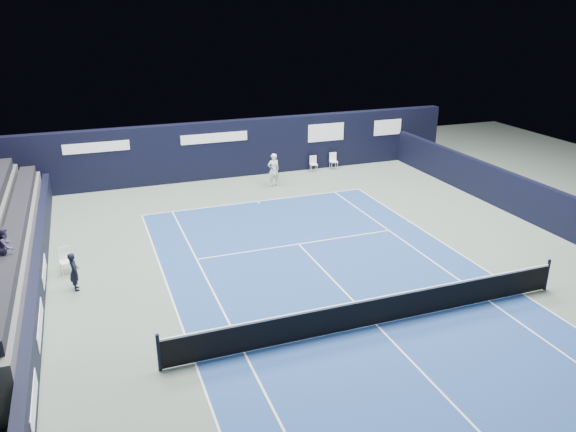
% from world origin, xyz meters
% --- Properties ---
extents(ground, '(48.00, 48.00, 0.00)m').
position_xyz_m(ground, '(0.00, 2.00, 0.00)').
color(ground, '#58685D').
rests_on(ground, ground).
extents(court_surface, '(10.97, 23.77, 0.01)m').
position_xyz_m(court_surface, '(0.00, 0.00, 0.00)').
color(court_surface, navy).
rests_on(court_surface, ground).
extents(enclosure_wall_right, '(0.30, 22.00, 1.80)m').
position_xyz_m(enclosure_wall_right, '(10.50, 6.00, 0.90)').
color(enclosure_wall_right, black).
rests_on(enclosure_wall_right, ground).
extents(folding_chair_back_a, '(0.44, 0.43, 0.89)m').
position_xyz_m(folding_chair_back_a, '(4.59, 15.80, 0.51)').
color(folding_chair_back_a, silver).
rests_on(folding_chair_back_a, ground).
extents(folding_chair_back_b, '(0.46, 0.44, 0.94)m').
position_xyz_m(folding_chair_back_b, '(5.87, 15.88, 0.54)').
color(folding_chair_back_b, white).
rests_on(folding_chair_back_b, ground).
extents(line_judge_chair, '(0.51, 0.50, 0.96)m').
position_xyz_m(line_judge_chair, '(-8.70, 6.96, 0.55)').
color(line_judge_chair, white).
rests_on(line_judge_chair, ground).
extents(line_judge, '(0.39, 0.53, 1.34)m').
position_xyz_m(line_judge, '(-8.38, 5.49, 0.67)').
color(line_judge, black).
rests_on(line_judge, ground).
extents(court_markings, '(11.03, 23.83, 0.00)m').
position_xyz_m(court_markings, '(0.00, 0.00, 0.01)').
color(court_markings, white).
rests_on(court_markings, court_surface).
extents(tennis_net, '(12.90, 0.10, 1.10)m').
position_xyz_m(tennis_net, '(0.00, 0.00, 0.51)').
color(tennis_net, black).
rests_on(tennis_net, ground).
extents(back_sponsor_wall, '(26.00, 0.63, 3.10)m').
position_xyz_m(back_sponsor_wall, '(0.01, 16.50, 1.55)').
color(back_sponsor_wall, black).
rests_on(back_sponsor_wall, ground).
extents(side_barrier_left, '(0.33, 22.00, 1.20)m').
position_xyz_m(side_barrier_left, '(-9.50, 5.97, 0.60)').
color(side_barrier_left, black).
rests_on(side_barrier_left, ground).
extents(tennis_player, '(0.67, 0.85, 1.75)m').
position_xyz_m(tennis_player, '(1.56, 13.99, 0.87)').
color(tennis_player, silver).
rests_on(tennis_player, ground).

